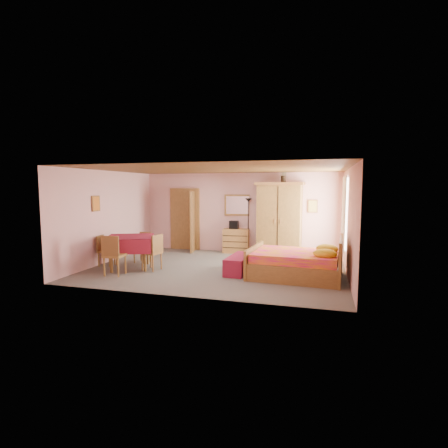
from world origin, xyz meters
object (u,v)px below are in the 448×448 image
(wall_mirror, at_px, (238,205))
(chair_south, at_px, (115,255))
(bench, at_px, (239,264))
(chair_west, at_px, (106,251))
(stereo, at_px, (234,225))
(chair_east, at_px, (152,252))
(floor_lamp, at_px, (248,226))
(sunflower_vase, at_px, (283,173))
(bed, at_px, (296,256))
(chair_north, at_px, (142,248))
(dining_table, at_px, (130,252))
(wardrobe, at_px, (279,219))
(chest_of_drawers, at_px, (236,241))

(wall_mirror, distance_m, chair_south, 4.53)
(bench, bearing_deg, chair_west, -176.13)
(stereo, distance_m, chair_east, 3.31)
(floor_lamp, relative_size, sunflower_vase, 3.22)
(chair_south, bearing_deg, stereo, 56.38)
(bed, bearing_deg, chair_south, -162.33)
(sunflower_vase, relative_size, chair_north, 0.65)
(bed, distance_m, chair_south, 4.37)
(dining_table, bearing_deg, chair_east, -3.13)
(bed, relative_size, chair_north, 2.50)
(wardrobe, height_order, chair_south, wardrobe)
(wardrobe, bearing_deg, bed, -71.78)
(sunflower_vase, relative_size, chair_west, 0.66)
(chair_south, bearing_deg, wall_mirror, 56.68)
(bench, bearing_deg, wall_mirror, 104.41)
(bed, bearing_deg, chair_east, -171.02)
(bed, bearing_deg, wall_mirror, 130.77)
(chair_south, relative_size, chair_north, 1.16)
(stereo, distance_m, bed, 3.45)
(chair_south, relative_size, chair_west, 1.19)
(chair_north, distance_m, chair_west, 0.97)
(wardrobe, relative_size, bed, 1.07)
(bench, bearing_deg, chair_south, -159.42)
(chair_south, bearing_deg, sunflower_vase, 40.63)
(chair_east, bearing_deg, chest_of_drawers, -15.70)
(wall_mirror, bearing_deg, dining_table, -128.29)
(chair_north, bearing_deg, sunflower_vase, -143.49)
(chair_west, bearing_deg, bench, 86.59)
(chair_north, xyz_separation_m, chair_east, (0.69, -0.75, 0.04))
(stereo, height_order, bench, stereo)
(chest_of_drawers, height_order, sunflower_vase, sunflower_vase)
(wall_mirror, distance_m, chair_west, 4.37)
(stereo, relative_size, bench, 0.22)
(dining_table, bearing_deg, bed, 3.66)
(chair_north, bearing_deg, floor_lamp, -132.58)
(stereo, relative_size, bed, 0.13)
(chair_south, bearing_deg, bench, 16.44)
(stereo, bearing_deg, wardrobe, -4.72)
(dining_table, height_order, chair_east, chair_east)
(wardrobe, xyz_separation_m, bench, (-0.70, -2.46, -0.93))
(stereo, relative_size, floor_lamp, 0.16)
(wall_mirror, height_order, chair_north, wall_mirror)
(floor_lamp, relative_size, bed, 0.83)
(sunflower_vase, distance_m, bench, 3.55)
(bed, xyz_separation_m, chair_east, (-3.63, -0.31, -0.03))
(floor_lamp, bearing_deg, chair_north, -138.95)
(stereo, xyz_separation_m, chair_south, (-2.07, -3.66, -0.42))
(stereo, xyz_separation_m, sunflower_vase, (1.58, -0.04, 1.65))
(wardrobe, height_order, bench, wardrobe)
(stereo, height_order, chair_south, stereo)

